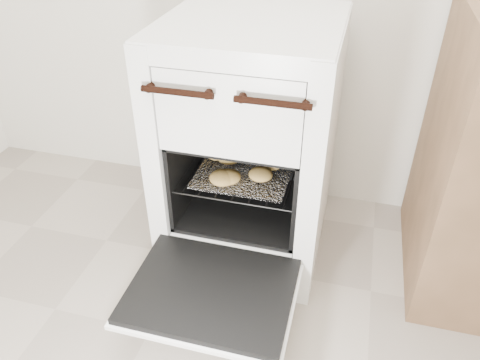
% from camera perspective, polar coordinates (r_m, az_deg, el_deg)
% --- Properties ---
extents(stove, '(0.54, 0.60, 0.83)m').
position_cam_1_polar(stove, '(1.60, 1.22, 3.91)').
color(stove, silver).
rests_on(stove, ground).
extents(oven_door, '(0.49, 0.38, 0.03)m').
position_cam_1_polar(oven_door, '(1.40, -3.51, -13.45)').
color(oven_door, black).
rests_on(oven_door, stove).
extents(oven_rack, '(0.39, 0.38, 0.01)m').
position_cam_1_polar(oven_rack, '(1.58, 0.67, 1.16)').
color(oven_rack, black).
rests_on(oven_rack, stove).
extents(foil_sheet, '(0.31, 0.27, 0.01)m').
position_cam_1_polar(foil_sheet, '(1.56, 0.51, 0.97)').
color(foil_sheet, white).
rests_on(foil_sheet, oven_rack).
extents(baked_rolls, '(0.29, 0.25, 0.04)m').
position_cam_1_polar(baked_rolls, '(1.54, -0.19, 1.54)').
color(baked_rolls, tan).
rests_on(baked_rolls, foil_sheet).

